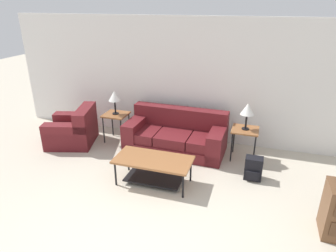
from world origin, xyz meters
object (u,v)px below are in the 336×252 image
table_lamp_right (247,110)px  side_table_right (245,133)px  armchair (73,131)px  backpack (253,169)px  couch (176,136)px  coffee_table (153,165)px  table_lamp_left (114,97)px  side_table_left (116,117)px

table_lamp_right → side_table_right: bearing=76.0°
armchair → backpack: bearing=-4.5°
couch → coffee_table: (-0.01, -1.31, 0.05)m
side_table_right → table_lamp_left: table_lamp_left is taller
side_table_right → table_lamp_right: (-0.00, -0.00, 0.46)m
table_lamp_left → backpack: size_ratio=1.26×
coffee_table → table_lamp_left: size_ratio=2.51×
table_lamp_left → couch: bearing=-1.0°
couch → table_lamp_left: bearing=179.0°
table_lamp_right → armchair: bearing=-173.6°
coffee_table → table_lamp_right: table_lamp_right is taller
armchair → table_lamp_left: size_ratio=2.24×
side_table_left → table_lamp_right: size_ratio=1.22×
side_table_left → table_lamp_right: (2.71, -0.00, 0.46)m
couch → table_lamp_left: (-1.36, 0.02, 0.71)m
couch → armchair: bearing=-170.3°
coffee_table → side_table_right: size_ratio=2.06×
armchair → coffee_table: size_ratio=0.90×
armchair → table_lamp_right: bearing=6.4°
side_table_right → backpack: side_table_right is taller
coffee_table → backpack: coffee_table is taller
backpack → side_table_right: bearing=108.2°
armchair → coffee_table: armchair is taller
armchair → table_lamp_right: (3.54, 0.40, 0.72)m
coffee_table → side_table_left: bearing=135.3°
side_table_left → side_table_right: same height
side_table_left → side_table_right: size_ratio=1.00×
couch → side_table_right: bearing=1.0°
couch → side_table_right: couch is taller
armchair → backpack: 3.78m
armchair → table_lamp_left: bearing=25.8°
couch → table_lamp_left: size_ratio=3.96×
side_table_left → table_lamp_left: size_ratio=1.22×
armchair → table_lamp_right: table_lamp_right is taller
armchair → side_table_left: bearing=25.8°
table_lamp_right → backpack: table_lamp_right is taller
coffee_table → side_table_right: (1.36, 1.34, 0.21)m
backpack → couch: bearing=157.1°
coffee_table → couch: bearing=89.7°
coffee_table → table_lamp_right: bearing=44.5°
couch → side_table_left: size_ratio=3.25×
couch → table_lamp_right: (1.36, 0.02, 0.71)m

